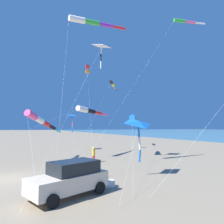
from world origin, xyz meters
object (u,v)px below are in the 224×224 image
at_px(kite_delta_red_high_left, 102,46).
at_px(kite_windsock_teal_far_right, 134,119).
at_px(kite_windsock_blue_topmost, 113,85).
at_px(kite_delta_long_streamer_right, 72,116).
at_px(kite_windsock_white_trailing, 185,22).
at_px(person_adult_flyer, 94,154).
at_px(kite_windsock_yellow_midlevel, 90,111).
at_px(kite_delta_small_distant, 139,124).
at_px(kite_box_black_fish_shape, 87,69).
at_px(parked_car, 70,178).
at_px(kite_windsock_magenta_far_left, 91,22).
at_px(kite_windsock_long_streamer_left, 41,121).
at_px(cooler_box, 109,183).

xyz_separation_m(kite_delta_red_high_left, kite_windsock_teal_far_right, (5.55, 1.85, -8.68)).
height_order(kite_windsock_blue_topmost, kite_delta_long_streamer_right, kite_windsock_blue_topmost).
bearing_deg(kite_windsock_white_trailing, person_adult_flyer, 179.11).
bearing_deg(kite_windsock_yellow_midlevel, person_adult_flyer, -102.20).
bearing_deg(kite_delta_small_distant, kite_box_black_fish_shape, 86.26).
xyz_separation_m(parked_car, kite_windsock_magenta_far_left, (3.72, 8.16, 13.81)).
bearing_deg(kite_delta_red_high_left, person_adult_flyer, -136.36).
distance_m(kite_windsock_long_streamer_left, kite_delta_long_streamer_right, 11.51).
bearing_deg(kite_delta_long_streamer_right, kite_windsock_yellow_midlevel, -86.20).
bearing_deg(kite_box_black_fish_shape, kite_delta_red_high_left, -96.72).
bearing_deg(kite_windsock_blue_topmost, kite_delta_red_high_left, -119.14).
relative_size(cooler_box, kite_windsock_long_streamer_left, 0.05).
xyz_separation_m(kite_windsock_teal_far_right, kite_box_black_fish_shape, (-4.44, 7.58, 8.52)).
xyz_separation_m(parked_car, kite_delta_red_high_left, (5.94, 10.69, 12.55)).
bearing_deg(kite_windsock_blue_topmost, kite_windsock_yellow_midlevel, -127.54).
xyz_separation_m(parked_car, kite_windsock_yellow_midlevel, (5.55, 14.00, 4.94)).
distance_m(kite_windsock_yellow_midlevel, kite_windsock_teal_far_right, 6.21).
bearing_deg(kite_windsock_blue_topmost, kite_box_black_fish_shape, -145.99).
height_order(kite_delta_small_distant, kite_windsock_long_streamer_left, kite_windsock_long_streamer_left).
bearing_deg(kite_windsock_blue_topmost, kite_windsock_teal_far_right, -100.38).
distance_m(kite_windsock_magenta_far_left, kite_delta_long_streamer_right, 16.51).
xyz_separation_m(person_adult_flyer, kite_windsock_blue_topmost, (9.15, 15.25, 11.24)).
xyz_separation_m(kite_windsock_white_trailing, kite_delta_long_streamer_right, (-12.74, 12.72, -12.79)).
bearing_deg(kite_windsock_magenta_far_left, kite_delta_small_distant, -69.60).
height_order(cooler_box, kite_windsock_blue_topmost, kite_windsock_blue_topmost).
height_order(kite_delta_red_high_left, kite_windsock_magenta_far_left, kite_windsock_magenta_far_left).
height_order(kite_windsock_blue_topmost, kite_box_black_fish_shape, kite_box_black_fish_shape).
distance_m(person_adult_flyer, kite_delta_red_high_left, 12.71).
xyz_separation_m(kite_windsock_magenta_far_left, kite_windsock_white_trailing, (14.05, 1.00, 3.70)).
relative_size(cooler_box, kite_windsock_magenta_far_left, 0.04).
distance_m(kite_windsock_yellow_midlevel, kite_box_black_fish_shape, 9.76).
bearing_deg(kite_delta_long_streamer_right, kite_windsock_blue_topmost, 17.46).
height_order(cooler_box, kite_windsock_magenta_far_left, kite_windsock_magenta_far_left).
bearing_deg(kite_delta_small_distant, kite_windsock_blue_topmost, 70.67).
xyz_separation_m(kite_windsock_blue_topmost, kite_box_black_fish_shape, (-6.65, -4.49, 1.17)).
bearing_deg(kite_windsock_teal_far_right, parked_car, -132.50).
height_order(cooler_box, kite_windsock_yellow_midlevel, kite_windsock_yellow_midlevel).
height_order(kite_windsock_blue_topmost, kite_windsock_magenta_far_left, kite_windsock_magenta_far_left).
relative_size(parked_car, kite_delta_small_distant, 0.77).
bearing_deg(kite_windsock_yellow_midlevel, kite_windsock_blue_topmost, 52.46).
relative_size(kite_delta_red_high_left, kite_delta_long_streamer_right, 1.27).
bearing_deg(kite_windsock_long_streamer_left, kite_windsock_blue_topmost, 41.40).
xyz_separation_m(parked_car, cooler_box, (2.61, 0.60, -0.74)).
height_order(kite_delta_small_distant, kite_windsock_teal_far_right, kite_windsock_teal_far_right).
relative_size(kite_delta_red_high_left, kite_windsock_teal_far_right, 0.82).
bearing_deg(cooler_box, kite_windsock_white_trailing, 29.44).
relative_size(kite_windsock_blue_topmost, kite_windsock_magenta_far_left, 1.07).
relative_size(cooler_box, kite_windsock_teal_far_right, 0.04).
relative_size(kite_windsock_white_trailing, kite_box_black_fish_shape, 1.34).
relative_size(kite_delta_small_distant, kite_delta_red_high_left, 0.44).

